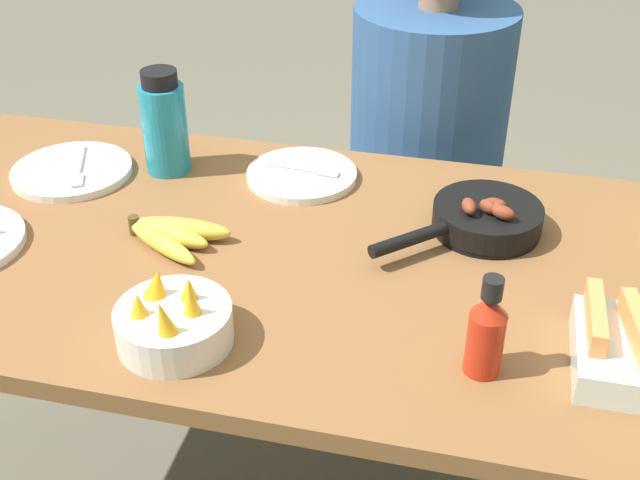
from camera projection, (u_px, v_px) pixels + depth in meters
name	position (u px, v px, depth m)	size (l,w,h in m)	color
dining_table	(320.00, 297.00, 1.45)	(1.73, 0.81, 0.71)	brown
banana_bunch	(171.00, 234.00, 1.42)	(0.20, 0.13, 0.04)	gold
skillet	(484.00, 218.00, 1.44)	(0.29, 0.28, 0.08)	black
empty_plate_near_front	(302.00, 175.00, 1.62)	(0.22, 0.22, 0.02)	silver
empty_plate_far_left	(72.00, 171.00, 1.64)	(0.24, 0.24, 0.02)	silver
fruit_bowl_mango	(173.00, 322.00, 1.18)	(0.17, 0.17, 0.11)	silver
water_bottle	(164.00, 124.00, 1.61)	(0.09, 0.09, 0.21)	teal
hot_sauce_bottle	(486.00, 332.00, 1.11)	(0.05, 0.05, 0.16)	#B72814
person_figure	(423.00, 192.00, 2.03)	(0.41, 0.41, 1.20)	black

